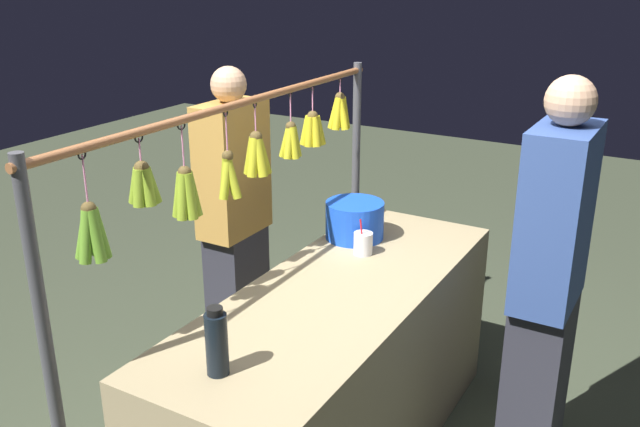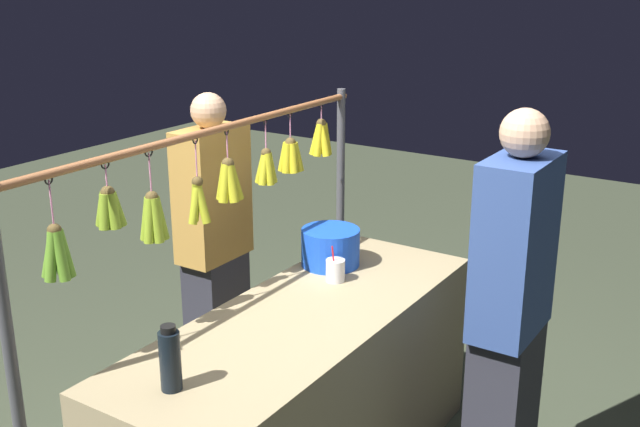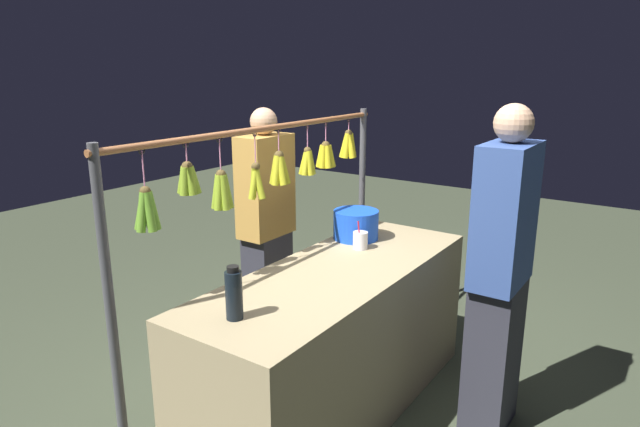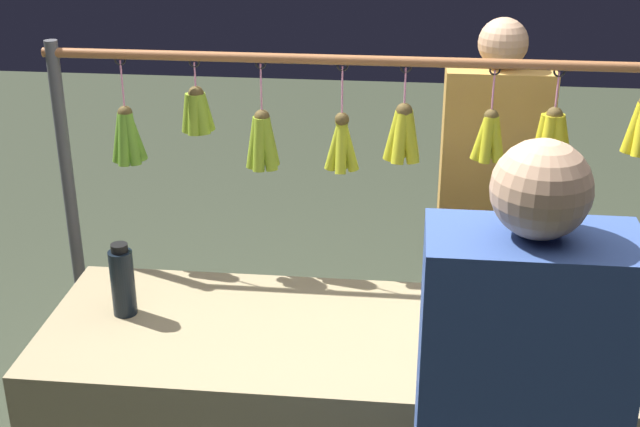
% 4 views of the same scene
% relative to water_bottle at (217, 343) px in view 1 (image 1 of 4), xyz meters
% --- Properties ---
extents(market_counter, '(1.92, 0.68, 0.84)m').
position_rel_water_bottle_xyz_m(market_counter, '(-0.73, 0.04, -0.53)').
color(market_counter, tan).
rests_on(market_counter, ground).
extents(display_rack, '(2.15, 0.13, 1.59)m').
position_rel_water_bottle_xyz_m(display_rack, '(-0.74, -0.42, 0.23)').
color(display_rack, '#4C4C51').
rests_on(display_rack, ground).
extents(water_bottle, '(0.07, 0.07, 0.24)m').
position_rel_water_bottle_xyz_m(water_bottle, '(0.00, 0.00, 0.00)').
color(water_bottle, black).
rests_on(water_bottle, market_counter).
extents(blue_bucket, '(0.28, 0.28, 0.18)m').
position_rel_water_bottle_xyz_m(blue_bucket, '(-1.26, -0.16, -0.02)').
color(blue_bucket, blue).
rests_on(blue_bucket, market_counter).
extents(drink_cup, '(0.09, 0.09, 0.17)m').
position_rel_water_bottle_xyz_m(drink_cup, '(-1.10, -0.03, -0.06)').
color(drink_cup, silver).
rests_on(drink_cup, market_counter).
extents(vendor_person, '(0.39, 0.21, 1.62)m').
position_rel_water_bottle_xyz_m(vendor_person, '(-1.17, -0.80, -0.15)').
color(vendor_person, '#2D2D38').
rests_on(vendor_person, ground).
extents(customer_person, '(0.41, 0.22, 1.71)m').
position_rel_water_bottle_xyz_m(customer_person, '(-1.10, 0.79, -0.10)').
color(customer_person, '#2D2D38').
rests_on(customer_person, ground).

